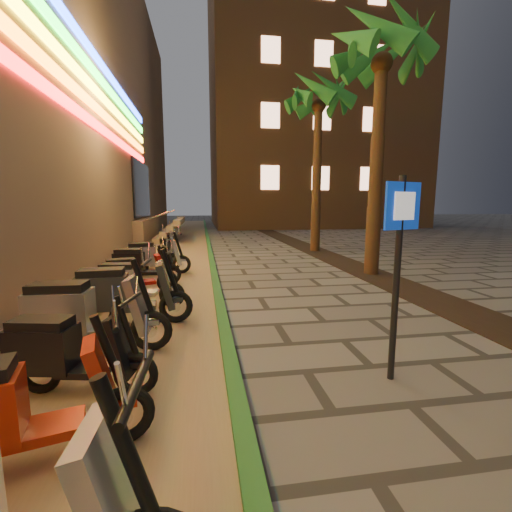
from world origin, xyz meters
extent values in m
plane|color=#474442|center=(0.00, 0.00, 0.00)|extent=(120.00, 120.00, 0.00)
cube|color=#8C7251|center=(-2.60, 10.00, 0.01)|extent=(3.40, 60.00, 0.01)
cube|color=#215A23|center=(-0.90, 10.00, 0.05)|extent=(0.18, 60.00, 0.10)
cube|color=black|center=(3.60, 5.00, 0.01)|extent=(1.20, 40.00, 0.02)
cube|color=black|center=(-4.45, 18.00, 2.80)|extent=(0.08, 5.00, 3.00)
cube|color=gray|center=(-6.50, 18.00, 0.60)|extent=(5.00, 6.00, 1.20)
cube|color=#FF1414|center=(-4.45, 6.00, 4.50)|extent=(0.06, 26.00, 0.28)
cube|color=orange|center=(-4.45, 6.00, 5.05)|extent=(0.06, 26.00, 0.28)
cube|color=yellow|center=(-4.45, 6.00, 5.60)|extent=(0.06, 26.00, 0.28)
cube|color=gray|center=(-3.50, 18.00, 0.15)|extent=(0.35, 5.00, 0.30)
cube|color=gray|center=(-3.15, 18.00, 0.45)|extent=(0.35, 5.00, 0.30)
cube|color=gray|center=(-2.80, 18.00, 0.75)|extent=(0.35, 5.00, 0.30)
cube|color=gray|center=(-2.45, 18.00, 1.05)|extent=(0.35, 5.00, 0.30)
cylinder|color=silver|center=(-3.90, 16.00, 1.25)|extent=(2.09, 0.06, 0.81)
cylinder|color=silver|center=(-3.90, 20.00, 1.25)|extent=(2.09, 0.06, 0.81)
cube|color=brown|center=(9.00, 32.00, 12.50)|extent=(18.00, 16.00, 25.00)
cube|color=#FFB78C|center=(4.00, 23.97, 4.00)|extent=(1.40, 0.06, 1.80)
cube|color=#FFB78C|center=(8.00, 23.97, 4.00)|extent=(1.40, 0.06, 1.80)
cube|color=#FFB78C|center=(12.00, 23.97, 4.00)|extent=(1.40, 0.06, 1.80)
cube|color=#FFB78C|center=(4.00, 23.97, 8.50)|extent=(1.40, 0.06, 1.80)
cube|color=#FFB78C|center=(8.00, 23.97, 8.50)|extent=(1.40, 0.06, 1.80)
cube|color=#FFB78C|center=(12.00, 23.97, 8.50)|extent=(1.40, 0.06, 1.80)
cube|color=#FFB78C|center=(4.00, 23.97, 13.00)|extent=(1.40, 0.06, 1.80)
cube|color=#FFB78C|center=(8.00, 23.97, 13.00)|extent=(1.40, 0.06, 1.80)
cube|color=#FFB78C|center=(12.00, 23.97, 13.00)|extent=(1.40, 0.06, 1.80)
cylinder|color=#472D19|center=(3.60, 7.00, 2.85)|extent=(0.40, 0.40, 5.70)
sphere|color=#472D19|center=(3.60, 7.00, 5.70)|extent=(0.56, 0.56, 0.56)
cone|color=#184F19|center=(4.49, 7.00, 6.15)|extent=(0.60, 1.93, 1.52)
cone|color=#184F19|center=(4.28, 7.57, 6.15)|extent=(1.70, 1.86, 1.52)
cone|color=#184F19|center=(3.75, 7.87, 6.15)|extent=(2.00, 0.93, 1.52)
cone|color=#184F19|center=(3.16, 7.77, 6.15)|extent=(1.97, 1.48, 1.52)
cone|color=#184F19|center=(2.77, 7.30, 6.15)|extent=(1.22, 2.02, 1.52)
cone|color=#184F19|center=(2.77, 6.70, 6.15)|extent=(1.22, 2.02, 1.52)
cone|color=#184F19|center=(3.16, 6.23, 6.15)|extent=(1.97, 1.48, 1.52)
cone|color=#184F19|center=(3.75, 6.13, 6.15)|extent=(2.00, 0.93, 1.52)
cone|color=#184F19|center=(4.28, 6.43, 6.15)|extent=(1.70, 1.86, 1.52)
cylinder|color=#472D19|center=(3.60, 12.00, 2.98)|extent=(0.40, 0.40, 5.95)
sphere|color=#472D19|center=(3.60, 12.00, 5.95)|extent=(0.56, 0.56, 0.56)
cone|color=#184F19|center=(4.49, 12.00, 6.40)|extent=(0.60, 1.93, 1.52)
cone|color=#184F19|center=(4.28, 12.57, 6.40)|extent=(1.70, 1.86, 1.52)
cone|color=#184F19|center=(3.75, 12.87, 6.40)|extent=(2.00, 0.93, 1.52)
cone|color=#184F19|center=(3.16, 12.77, 6.40)|extent=(1.97, 1.48, 1.52)
cone|color=#184F19|center=(2.77, 12.30, 6.40)|extent=(1.22, 2.02, 1.52)
cone|color=#184F19|center=(2.77, 11.70, 6.40)|extent=(1.22, 2.02, 1.52)
cone|color=#184F19|center=(3.16, 11.23, 6.40)|extent=(1.97, 1.48, 1.52)
cone|color=#184F19|center=(3.75, 11.13, 6.40)|extent=(2.00, 0.93, 1.52)
cone|color=#184F19|center=(4.28, 11.43, 6.40)|extent=(1.70, 1.86, 1.52)
cylinder|color=black|center=(0.91, 1.36, 1.15)|extent=(0.07, 0.07, 2.31)
cube|color=#0E36B8|center=(0.92, 1.34, 1.99)|extent=(0.49, 0.18, 0.51)
cube|color=white|center=(0.93, 1.32, 1.99)|extent=(0.29, 0.11, 0.30)
cube|color=white|center=(-1.65, -0.57, 0.65)|extent=(0.30, 0.44, 0.76)
cylinder|color=black|center=(-1.57, -0.57, 0.86)|extent=(0.30, 0.09, 0.80)
cylinder|color=black|center=(-1.52, -0.58, 1.21)|extent=(0.07, 0.63, 0.05)
torus|color=black|center=(-1.90, 0.70, 0.26)|extent=(0.52, 0.23, 0.51)
cylinder|color=silver|center=(-1.90, 0.70, 0.26)|extent=(0.16, 0.13, 0.14)
cube|color=maroon|center=(-2.44, 0.55, 0.30)|extent=(0.61, 0.46, 0.08)
cube|color=maroon|center=(-2.03, 0.66, 0.59)|extent=(0.36, 0.45, 0.69)
cylinder|color=black|center=(-1.96, 0.68, 0.79)|extent=(0.28, 0.14, 0.73)
cylinder|color=black|center=(-1.92, 0.69, 1.11)|extent=(0.19, 0.56, 0.04)
cube|color=maroon|center=(-1.90, 0.70, 0.38)|extent=(0.25, 0.19, 0.06)
torus|color=black|center=(-2.96, 1.65, 0.24)|extent=(0.49, 0.18, 0.48)
cylinder|color=silver|center=(-2.96, 1.65, 0.24)|extent=(0.15, 0.12, 0.13)
torus|color=black|center=(-1.94, 1.46, 0.24)|extent=(0.49, 0.18, 0.48)
cylinder|color=silver|center=(-1.94, 1.46, 0.24)|extent=(0.15, 0.12, 0.13)
cube|color=black|center=(-2.46, 1.56, 0.28)|extent=(0.56, 0.41, 0.07)
cube|color=black|center=(-2.88, 1.64, 0.51)|extent=(0.70, 0.47, 0.46)
cube|color=black|center=(-2.88, 1.64, 0.78)|extent=(0.62, 0.40, 0.11)
cube|color=black|center=(-2.06, 1.48, 0.56)|extent=(0.31, 0.41, 0.65)
cylinder|color=black|center=(-2.00, 1.47, 0.74)|extent=(0.26, 0.11, 0.69)
cylinder|color=black|center=(-1.95, 1.46, 1.04)|extent=(0.14, 0.54, 0.04)
cube|color=black|center=(-1.94, 1.46, 0.35)|extent=(0.22, 0.17, 0.06)
torus|color=black|center=(-3.17, 2.62, 0.29)|extent=(0.58, 0.13, 0.57)
cylinder|color=silver|center=(-3.17, 2.62, 0.29)|extent=(0.16, 0.12, 0.15)
torus|color=black|center=(-1.93, 2.58, 0.29)|extent=(0.58, 0.13, 0.57)
cylinder|color=silver|center=(-1.93, 2.58, 0.29)|extent=(0.16, 0.12, 0.15)
cube|color=#A0A1A8|center=(-2.56, 2.60, 0.33)|extent=(0.62, 0.39, 0.09)
cube|color=#A0A1A8|center=(-3.08, 2.62, 0.61)|extent=(0.79, 0.44, 0.55)
cube|color=black|center=(-3.08, 2.62, 0.93)|extent=(0.70, 0.38, 0.13)
cube|color=#A0A1A8|center=(-2.09, 2.59, 0.66)|extent=(0.31, 0.45, 0.78)
cylinder|color=black|center=(-2.01, 2.58, 0.88)|extent=(0.31, 0.09, 0.82)
cylinder|color=black|center=(-1.95, 2.58, 1.24)|extent=(0.07, 0.64, 0.05)
cube|color=#A0A1A8|center=(-1.93, 2.58, 0.42)|extent=(0.25, 0.16, 0.07)
torus|color=black|center=(-2.90, 3.60, 0.29)|extent=(0.58, 0.15, 0.57)
cylinder|color=silver|center=(-2.90, 3.60, 0.29)|extent=(0.16, 0.12, 0.15)
torus|color=black|center=(-1.68, 3.68, 0.29)|extent=(0.58, 0.15, 0.57)
cylinder|color=silver|center=(-1.68, 3.68, 0.29)|extent=(0.16, 0.12, 0.15)
cube|color=#232628|center=(-2.30, 3.64, 0.33)|extent=(0.63, 0.42, 0.09)
cube|color=#232628|center=(-2.82, 3.60, 0.60)|extent=(0.80, 0.47, 0.55)
cube|color=black|center=(-2.82, 3.60, 0.92)|extent=(0.70, 0.40, 0.13)
cube|color=#232628|center=(-1.83, 3.67, 0.66)|extent=(0.32, 0.46, 0.77)
cylinder|color=black|center=(-1.76, 3.68, 0.88)|extent=(0.31, 0.10, 0.81)
cylinder|color=black|center=(-1.70, 3.68, 1.23)|extent=(0.09, 0.64, 0.05)
cube|color=#232628|center=(-1.68, 3.68, 0.42)|extent=(0.25, 0.17, 0.07)
torus|color=black|center=(-2.91, 4.72, 0.25)|extent=(0.52, 0.15, 0.51)
cylinder|color=silver|center=(-2.91, 4.72, 0.25)|extent=(0.15, 0.11, 0.14)
torus|color=black|center=(-1.82, 4.61, 0.25)|extent=(0.52, 0.15, 0.51)
cylinder|color=silver|center=(-1.82, 4.61, 0.25)|extent=(0.15, 0.11, 0.14)
cube|color=silver|center=(-2.38, 4.67, 0.29)|extent=(0.57, 0.39, 0.08)
cube|color=silver|center=(-2.83, 4.71, 0.54)|extent=(0.72, 0.44, 0.49)
cube|color=black|center=(-2.83, 4.71, 0.82)|extent=(0.64, 0.38, 0.12)
cube|color=silver|center=(-1.96, 4.62, 0.59)|extent=(0.30, 0.42, 0.69)
cylinder|color=black|center=(-1.89, 4.61, 0.78)|extent=(0.27, 0.10, 0.73)
cylinder|color=black|center=(-1.84, 4.61, 1.10)|extent=(0.10, 0.57, 0.04)
cube|color=silver|center=(-1.82, 4.61, 0.37)|extent=(0.23, 0.16, 0.06)
torus|color=black|center=(-3.03, 5.53, 0.24)|extent=(0.49, 0.24, 0.49)
cylinder|color=silver|center=(-3.03, 5.53, 0.24)|extent=(0.15, 0.13, 0.13)
torus|color=black|center=(-2.03, 5.85, 0.24)|extent=(0.49, 0.24, 0.49)
cylinder|color=silver|center=(-2.03, 5.85, 0.24)|extent=(0.15, 0.13, 0.13)
cube|color=maroon|center=(-2.54, 5.68, 0.28)|extent=(0.59, 0.46, 0.07)
cube|color=maroon|center=(-2.96, 5.55, 0.52)|extent=(0.73, 0.54, 0.47)
cube|color=black|center=(-2.96, 5.55, 0.79)|extent=(0.64, 0.46, 0.11)
cube|color=maroon|center=(-2.15, 5.81, 0.56)|extent=(0.35, 0.43, 0.66)
cylinder|color=black|center=(-2.09, 5.83, 0.75)|extent=(0.26, 0.14, 0.69)
cylinder|color=black|center=(-2.04, 5.84, 1.05)|extent=(0.20, 0.53, 0.04)
cube|color=maroon|center=(-2.03, 5.85, 0.36)|extent=(0.24, 0.19, 0.06)
torus|color=black|center=(-3.12, 6.80, 0.26)|extent=(0.53, 0.17, 0.52)
cylinder|color=silver|center=(-3.12, 6.80, 0.26)|extent=(0.15, 0.12, 0.14)
torus|color=black|center=(-2.01, 6.64, 0.26)|extent=(0.53, 0.17, 0.52)
cylinder|color=silver|center=(-2.01, 6.64, 0.26)|extent=(0.15, 0.12, 0.14)
cube|color=black|center=(-2.57, 6.72, 0.30)|extent=(0.59, 0.41, 0.08)
cube|color=black|center=(-3.04, 6.79, 0.55)|extent=(0.75, 0.47, 0.50)
cube|color=black|center=(-3.04, 6.79, 0.84)|extent=(0.66, 0.40, 0.12)
cube|color=black|center=(-2.15, 6.66, 0.60)|extent=(0.32, 0.43, 0.70)
cylinder|color=black|center=(-2.08, 6.65, 0.80)|extent=(0.28, 0.11, 0.74)
cylinder|color=black|center=(-2.03, 6.65, 1.12)|extent=(0.12, 0.58, 0.04)
cube|color=black|center=(-2.01, 6.64, 0.38)|extent=(0.24, 0.17, 0.06)
torus|color=black|center=(-2.98, 7.72, 0.27)|extent=(0.56, 0.20, 0.55)
cylinder|color=silver|center=(-2.98, 7.72, 0.27)|extent=(0.16, 0.13, 0.15)
torus|color=black|center=(-1.82, 7.93, 0.27)|extent=(0.56, 0.20, 0.55)
cylinder|color=silver|center=(-1.82, 7.93, 0.27)|extent=(0.16, 0.13, 0.15)
cube|color=#ABACB4|center=(-2.41, 7.82, 0.32)|extent=(0.63, 0.46, 0.08)
cube|color=#ABACB4|center=(-2.90, 7.73, 0.58)|extent=(0.80, 0.52, 0.53)
cube|color=black|center=(-2.90, 7.73, 0.88)|extent=(0.70, 0.45, 0.13)
cube|color=#ABACB4|center=(-1.96, 7.90, 0.63)|extent=(0.35, 0.46, 0.74)
cylinder|color=black|center=(-1.89, 7.91, 0.84)|extent=(0.30, 0.12, 0.78)
cylinder|color=black|center=(-1.84, 7.92, 1.18)|extent=(0.15, 0.61, 0.05)
cube|color=#ABACB4|center=(-1.82, 7.93, 0.40)|extent=(0.25, 0.19, 0.06)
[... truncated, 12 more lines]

